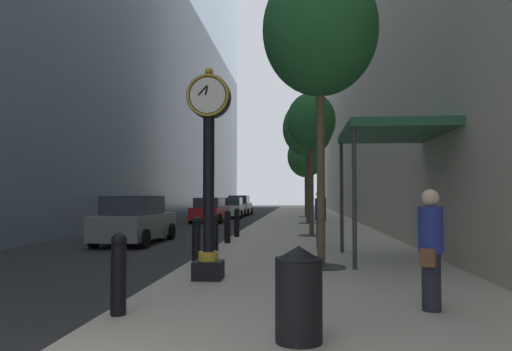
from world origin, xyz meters
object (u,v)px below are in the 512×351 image
object	(u,v)px
street_clock	(209,163)
pedestrian_walking	(431,247)
trash_bin	(299,293)
bollard_fourth	(215,231)
street_tree_near	(320,31)
bollard_fifth	(227,226)
bollard_nearest	(119,272)
car_white_mid	(231,208)
car_silver_trailing	(239,206)
street_tree_far	(306,157)
pedestrian_by_clock	(321,217)
bollard_third	(196,239)
street_tree_mid_far	(308,129)
car_grey_far	(135,220)
bollard_sixth	(237,222)
street_tree_mid_near	(311,122)
car_red_near	(210,210)

from	to	relation	value
street_clock	pedestrian_walking	bearing A→B (deg)	-31.80
street_clock	trash_bin	world-z (taller)	street_clock
bollard_fourth	street_tree_near	xyz separation A→B (m)	(2.91, -2.82, 4.77)
pedestrian_walking	trash_bin	bearing A→B (deg)	-139.04
bollard_fifth	trash_bin	xyz separation A→B (m)	(2.42, -10.85, -0.04)
bollard_nearest	bollard_fourth	distance (m)	7.40
street_clock	car_white_mid	world-z (taller)	street_clock
car_white_mid	car_silver_trailing	world-z (taller)	car_silver_trailing
street_tree_far	street_clock	bearing A→B (deg)	-94.66
pedestrian_walking	pedestrian_by_clock	size ratio (longest dim) A/B	0.95
bollard_fourth	car_silver_trailing	world-z (taller)	car_silver_trailing
bollard_third	street_tree_far	distance (m)	25.70
street_tree_mid_far	car_grey_far	size ratio (longest dim) A/B	1.53
bollard_nearest	bollard_third	distance (m)	4.94
bollard_third	pedestrian_walking	distance (m)	6.07
bollard_sixth	bollard_nearest	bearing A→B (deg)	-90.00
bollard_fourth	car_grey_far	xyz separation A→B (m)	(-3.52, 3.36, 0.12)
street_tree_mid_near	car_silver_trailing	size ratio (longest dim) A/B	1.33
car_silver_trailing	bollard_fifth	bearing A→B (deg)	-83.78
bollard_sixth	street_tree_near	size ratio (longest dim) A/B	0.16
trash_bin	bollard_third	bearing A→B (deg)	112.24
street_tree_near	street_tree_far	xyz separation A→B (m)	(-0.00, 25.58, -0.82)
street_tree_mid_far	trash_bin	xyz separation A→B (m)	(-0.49, -22.61, -4.94)
street_tree_near	pedestrian_by_clock	size ratio (longest dim) A/B	3.87
car_silver_trailing	street_clock	bearing A→B (deg)	-83.92
car_grey_far	street_clock	bearing A→B (deg)	-62.08
car_grey_far	car_silver_trailing	bearing A→B (deg)	88.48
street_tree_near	street_tree_mid_far	size ratio (longest dim) A/B	0.96
pedestrian_walking	street_tree_mid_far	bearing A→B (deg)	93.66
bollard_third	pedestrian_by_clock	bearing A→B (deg)	48.93
bollard_nearest	car_white_mid	size ratio (longest dim) A/B	0.26
bollard_third	street_tree_mid_near	bearing A→B (deg)	70.38
car_red_near	car_grey_far	bearing A→B (deg)	-90.87
bollard_nearest	pedestrian_by_clock	xyz separation A→B (m)	(3.07, 8.45, 0.37)
street_tree_near	car_silver_trailing	distance (m)	32.30
car_red_near	car_silver_trailing	size ratio (longest dim) A/B	1.07
street_clock	bollard_third	distance (m)	2.77
bollard_sixth	car_red_near	size ratio (longest dim) A/B	0.24
bollard_third	car_red_near	bearing A→B (deg)	99.64
bollard_fourth	bollard_fifth	xyz separation A→B (m)	(0.00, 2.47, 0.00)
car_white_mid	car_silver_trailing	bearing A→B (deg)	89.64
street_clock	car_white_mid	xyz separation A→B (m)	(-3.57, 28.21, -1.61)
street_tree_near	bollard_sixth	bearing A→B (deg)	110.58
pedestrian_by_clock	bollard_nearest	bearing A→B (deg)	-109.93
car_silver_trailing	street_tree_mid_near	bearing A→B (deg)	-75.89
bollard_fourth	street_tree_far	world-z (taller)	street_tree_far
bollard_nearest	pedestrian_walking	xyz separation A→B (m)	(4.26, 0.62, 0.31)
street_clock	car_silver_trailing	distance (m)	33.42
bollard_sixth	street_clock	bearing A→B (deg)	-85.89
street_tree_mid_far	street_tree_far	distance (m)	8.58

